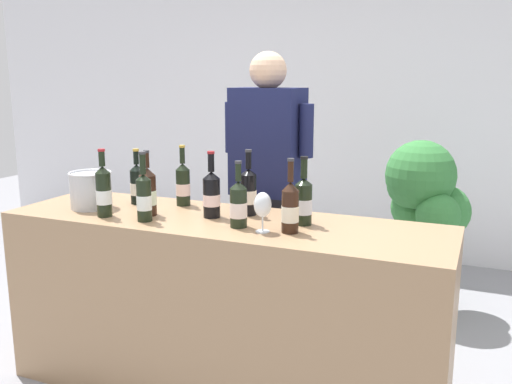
{
  "coord_description": "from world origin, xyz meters",
  "views": [
    {
      "loc": [
        1.17,
        -2.33,
        1.59
      ],
      "look_at": [
        0.18,
        0.0,
        1.06
      ],
      "focal_mm": 38.71,
      "sensor_mm": 36.0,
      "label": 1
    }
  ],
  "objects_px": {
    "potted_shrub": "(424,201)",
    "wine_bottle_3": "(183,184)",
    "wine_bottle_9": "(148,192)",
    "person_server": "(267,206)",
    "wine_bottle_2": "(144,197)",
    "wine_bottle_1": "(303,201)",
    "wine_bottle_4": "(137,184)",
    "wine_bottle_5": "(249,192)",
    "wine_bottle_8": "(104,191)",
    "wine_bottle_6": "(290,207)",
    "wine_glass": "(263,206)",
    "wine_bottle_0": "(238,204)",
    "wine_bottle_7": "(212,194)",
    "ice_bucket": "(91,190)"
  },
  "relations": [
    {
      "from": "potted_shrub",
      "to": "wine_bottle_3",
      "type": "bearing_deg",
      "value": -131.76
    },
    {
      "from": "wine_bottle_9",
      "to": "person_server",
      "type": "relative_size",
      "value": 0.19
    },
    {
      "from": "wine_bottle_9",
      "to": "potted_shrub",
      "type": "bearing_deg",
      "value": 52.29
    },
    {
      "from": "wine_bottle_2",
      "to": "potted_shrub",
      "type": "xyz_separation_m",
      "value": [
        1.12,
        1.62,
        -0.26
      ]
    },
    {
      "from": "wine_bottle_1",
      "to": "wine_bottle_4",
      "type": "xyz_separation_m",
      "value": [
        -0.97,
        0.06,
        -0.0
      ]
    },
    {
      "from": "wine_bottle_5",
      "to": "wine_bottle_8",
      "type": "xyz_separation_m",
      "value": [
        -0.64,
        -0.31,
        0.01
      ]
    },
    {
      "from": "wine_bottle_3",
      "to": "wine_bottle_6",
      "type": "relative_size",
      "value": 0.98
    },
    {
      "from": "wine_bottle_9",
      "to": "wine_bottle_2",
      "type": "bearing_deg",
      "value": -65.18
    },
    {
      "from": "wine_bottle_3",
      "to": "wine_glass",
      "type": "height_order",
      "value": "wine_bottle_3"
    },
    {
      "from": "wine_bottle_6",
      "to": "person_server",
      "type": "xyz_separation_m",
      "value": [
        -0.38,
        0.67,
        -0.18
      ]
    },
    {
      "from": "wine_bottle_0",
      "to": "wine_bottle_6",
      "type": "bearing_deg",
      "value": 1.5
    },
    {
      "from": "wine_bottle_2",
      "to": "wine_bottle_8",
      "type": "distance_m",
      "value": 0.23
    },
    {
      "from": "wine_bottle_0",
      "to": "wine_bottle_3",
      "type": "xyz_separation_m",
      "value": [
        -0.46,
        0.29,
        0.01
      ]
    },
    {
      "from": "wine_bottle_5",
      "to": "wine_bottle_7",
      "type": "bearing_deg",
      "value": -142.14
    },
    {
      "from": "ice_bucket",
      "to": "person_server",
      "type": "xyz_separation_m",
      "value": [
        0.75,
        0.64,
        -0.16
      ]
    },
    {
      "from": "wine_bottle_3",
      "to": "potted_shrub",
      "type": "xyz_separation_m",
      "value": [
        1.12,
        1.26,
        -0.26
      ]
    },
    {
      "from": "wine_bottle_1",
      "to": "ice_bucket",
      "type": "height_order",
      "value": "wine_bottle_1"
    },
    {
      "from": "wine_bottle_5",
      "to": "potted_shrub",
      "type": "relative_size",
      "value": 0.28
    },
    {
      "from": "person_server",
      "to": "wine_bottle_5",
      "type": "bearing_deg",
      "value": -80.21
    },
    {
      "from": "wine_bottle_3",
      "to": "wine_bottle_4",
      "type": "relative_size",
      "value": 1.08
    },
    {
      "from": "wine_bottle_8",
      "to": "wine_bottle_1",
      "type": "bearing_deg",
      "value": 14.08
    },
    {
      "from": "wine_bottle_9",
      "to": "potted_shrub",
      "type": "distance_m",
      "value": 1.93
    },
    {
      "from": "wine_bottle_1",
      "to": "wine_bottle_6",
      "type": "height_order",
      "value": "wine_bottle_6"
    },
    {
      "from": "wine_bottle_1",
      "to": "wine_bottle_4",
      "type": "height_order",
      "value": "wine_bottle_1"
    },
    {
      "from": "wine_bottle_0",
      "to": "wine_bottle_2",
      "type": "xyz_separation_m",
      "value": [
        -0.46,
        -0.08,
        0.01
      ]
    },
    {
      "from": "wine_bottle_3",
      "to": "wine_bottle_8",
      "type": "bearing_deg",
      "value": -122.76
    },
    {
      "from": "wine_bottle_6",
      "to": "person_server",
      "type": "height_order",
      "value": "person_server"
    },
    {
      "from": "wine_bottle_0",
      "to": "ice_bucket",
      "type": "height_order",
      "value": "wine_bottle_0"
    },
    {
      "from": "wine_glass",
      "to": "wine_bottle_9",
      "type": "bearing_deg",
      "value": 174.39
    },
    {
      "from": "ice_bucket",
      "to": "wine_bottle_1",
      "type": "bearing_deg",
      "value": 5.86
    },
    {
      "from": "wine_bottle_2",
      "to": "wine_glass",
      "type": "distance_m",
      "value": 0.6
    },
    {
      "from": "wine_bottle_9",
      "to": "wine_bottle_3",
      "type": "bearing_deg",
      "value": 79.14
    },
    {
      "from": "ice_bucket",
      "to": "wine_bottle_5",
      "type": "bearing_deg",
      "value": 12.7
    },
    {
      "from": "wine_bottle_8",
      "to": "wine_bottle_7",
      "type": "bearing_deg",
      "value": 21.36
    },
    {
      "from": "ice_bucket",
      "to": "wine_bottle_4",
      "type": "bearing_deg",
      "value": 46.94
    },
    {
      "from": "wine_bottle_2",
      "to": "potted_shrub",
      "type": "height_order",
      "value": "wine_bottle_2"
    },
    {
      "from": "wine_bottle_3",
      "to": "wine_bottle_8",
      "type": "relative_size",
      "value": 0.97
    },
    {
      "from": "wine_bottle_2",
      "to": "wine_bottle_3",
      "type": "xyz_separation_m",
      "value": [
        0.0,
        0.36,
        -0.0
      ]
    },
    {
      "from": "wine_glass",
      "to": "ice_bucket",
      "type": "bearing_deg",
      "value": 175.5
    },
    {
      "from": "wine_bottle_1",
      "to": "person_server",
      "type": "height_order",
      "value": "person_server"
    },
    {
      "from": "wine_bottle_4",
      "to": "wine_bottle_5",
      "type": "height_order",
      "value": "wine_bottle_5"
    },
    {
      "from": "wine_bottle_4",
      "to": "wine_bottle_6",
      "type": "bearing_deg",
      "value": -12.71
    },
    {
      "from": "wine_bottle_9",
      "to": "wine_bottle_5",
      "type": "bearing_deg",
      "value": 23.79
    },
    {
      "from": "wine_bottle_6",
      "to": "wine_bottle_7",
      "type": "relative_size",
      "value": 1.02
    },
    {
      "from": "wine_bottle_6",
      "to": "wine_bottle_9",
      "type": "bearing_deg",
      "value": 178.42
    },
    {
      "from": "wine_bottle_8",
      "to": "wine_bottle_3",
      "type": "bearing_deg",
      "value": 57.24
    },
    {
      "from": "wine_bottle_0",
      "to": "wine_bottle_8",
      "type": "xyz_separation_m",
      "value": [
        -0.69,
        -0.08,
        0.02
      ]
    },
    {
      "from": "wine_bottle_9",
      "to": "wine_bottle_6",
      "type": "bearing_deg",
      "value": -1.58
    },
    {
      "from": "wine_bottle_7",
      "to": "wine_bottle_6",
      "type": "bearing_deg",
      "value": -13.63
    },
    {
      "from": "wine_bottle_0",
      "to": "ice_bucket",
      "type": "distance_m",
      "value": 0.88
    }
  ]
}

